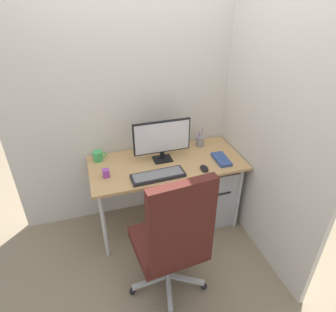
% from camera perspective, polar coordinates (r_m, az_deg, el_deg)
% --- Properties ---
extents(ground_plane, '(8.00, 8.00, 0.00)m').
position_cam_1_polar(ground_plane, '(3.12, -0.21, -12.39)').
color(ground_plane, gray).
extents(wall_back, '(2.70, 0.04, 2.80)m').
position_cam_1_polar(wall_back, '(2.70, -2.47, 15.05)').
color(wall_back, silver).
rests_on(wall_back, ground_plane).
extents(wall_side_right, '(0.04, 1.95, 2.80)m').
position_cam_1_polar(wall_side_right, '(2.52, 17.40, 12.52)').
color(wall_side_right, silver).
rests_on(wall_side_right, ground_plane).
extents(desk, '(1.39, 0.63, 0.72)m').
position_cam_1_polar(desk, '(2.71, -0.23, -2.34)').
color(desk, tan).
rests_on(desk, ground_plane).
extents(office_chair, '(0.61, 0.62, 1.15)m').
position_cam_1_polar(office_chair, '(2.13, 1.06, -15.56)').
color(office_chair, black).
rests_on(office_chair, ground_plane).
extents(filing_cabinet, '(0.37, 0.51, 0.63)m').
position_cam_1_polar(filing_cabinet, '(3.04, 7.98, -6.27)').
color(filing_cabinet, '#B2B5BA').
rests_on(filing_cabinet, ground_plane).
extents(monitor, '(0.52, 0.13, 0.38)m').
position_cam_1_polar(monitor, '(2.61, -1.17, 3.41)').
color(monitor, black).
rests_on(monitor, desk).
extents(keyboard, '(0.46, 0.17, 0.03)m').
position_cam_1_polar(keyboard, '(2.47, -1.95, -3.79)').
color(keyboard, black).
rests_on(keyboard, desk).
extents(mouse, '(0.07, 0.10, 0.03)m').
position_cam_1_polar(mouse, '(2.57, 7.01, -2.36)').
color(mouse, black).
rests_on(mouse, desk).
extents(pen_holder, '(0.09, 0.09, 0.18)m').
position_cam_1_polar(pen_holder, '(2.93, 6.18, 2.94)').
color(pen_holder, gray).
rests_on(pen_holder, desk).
extents(notebook, '(0.12, 0.24, 0.03)m').
position_cam_1_polar(notebook, '(2.73, 10.26, -0.62)').
color(notebook, '#334C8C').
rests_on(notebook, desk).
extents(coffee_mug, '(0.12, 0.09, 0.09)m').
position_cam_1_polar(coffee_mug, '(2.75, -13.35, -0.00)').
color(coffee_mug, '#3FAD59').
rests_on(coffee_mug, desk).
extents(desk_clamp_accessory, '(0.05, 0.05, 0.07)m').
position_cam_1_polar(desk_clamp_accessory, '(2.52, -11.87, -3.25)').
color(desk_clamp_accessory, purple).
rests_on(desk_clamp_accessory, desk).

